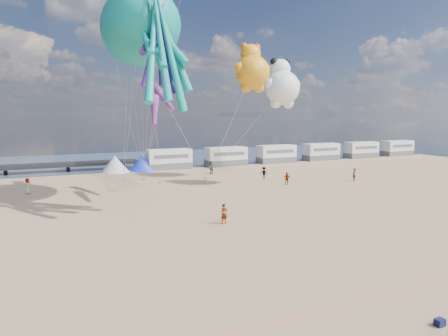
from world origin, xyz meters
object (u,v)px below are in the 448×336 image
(sandbag_a, at_px, (123,189))
(sandbag_b, at_px, (162,182))
(motorhome_3, at_px, (321,152))
(beachgoer_3, at_px, (287,179))
(sandbag_e, at_px, (144,179))
(kite_panda, at_px, (282,88))
(windsock_right, at_px, (155,111))
(beachgoer_2, at_px, (264,173))
(kite_teddy_orange, at_px, (253,73))
(beachgoer_5, at_px, (354,175))
(cooler_navy, at_px, (440,322))
(sandbag_d, at_px, (207,178))
(tent_white, at_px, (115,164))
(motorhome_2, at_px, (276,154))
(motorhome_4, at_px, (361,150))
(motorhome_1, at_px, (226,156))
(windsock_left, at_px, (128,53))
(beachgoer_4, at_px, (212,168))
(motorhome_5, at_px, (397,148))
(windsock_mid, at_px, (163,97))
(beachgoer_6, at_px, (28,186))
(motorhome_0, at_px, (169,159))
(standing_person, at_px, (224,214))
(sandbag_c, at_px, (206,181))
(kite_octopus_purple, at_px, (144,32))

(sandbag_a, relative_size, sandbag_b, 1.00)
(motorhome_3, bearing_deg, beachgoer_3, -136.63)
(motorhome_3, distance_m, sandbag_a, 40.70)
(sandbag_e, relative_size, kite_panda, 0.07)
(sandbag_a, bearing_deg, windsock_right, -71.09)
(beachgoer_2, xyz_separation_m, kite_teddy_orange, (-0.63, 2.05, 12.72))
(beachgoer_5, bearing_deg, cooler_navy, 16.11)
(sandbag_d, bearing_deg, tent_white, 132.14)
(motorhome_2, xyz_separation_m, motorhome_4, (19.00, 0.00, 0.00))
(motorhome_1, relative_size, windsock_left, 0.86)
(beachgoer_5, bearing_deg, beachgoer_4, -79.22)
(windsock_right, bearing_deg, motorhome_3, 45.38)
(motorhome_4, height_order, windsock_right, windsock_right)
(motorhome_5, bearing_deg, windsock_left, -165.64)
(motorhome_4, height_order, cooler_navy, motorhome_4)
(sandbag_b, bearing_deg, kite_teddy_orange, -0.99)
(tent_white, height_order, windsock_mid, windsock_mid)
(motorhome_5, distance_m, tent_white, 55.50)
(motorhome_1, height_order, beachgoer_2, motorhome_1)
(motorhome_4, bearing_deg, beachgoer_6, -167.89)
(kite_teddy_orange, xyz_separation_m, windsock_mid, (-13.59, -5.80, -3.57))
(motorhome_1, distance_m, cooler_navy, 49.78)
(motorhome_0, height_order, windsock_left, windsock_left)
(motorhome_1, height_order, standing_person, motorhome_1)
(motorhome_5, xyz_separation_m, beachgoer_6, (-66.47, -12.22, -0.65))
(motorhome_0, bearing_deg, beachgoer_3, -66.18)
(motorhome_2, distance_m, standing_person, 39.48)
(motorhome_5, bearing_deg, standing_person, -149.56)
(motorhome_5, bearing_deg, motorhome_4, 180.00)
(sandbag_e, xyz_separation_m, windsock_right, (-1.69, -11.84, 8.40))
(sandbag_c, bearing_deg, beachgoer_4, 61.01)
(beachgoer_6, bearing_deg, sandbag_e, -52.63)
(beachgoer_4, bearing_deg, windsock_right, -156.10)
(beachgoer_3, xyz_separation_m, kite_octopus_purple, (-16.63, -0.73, 15.01))
(beachgoer_2, xyz_separation_m, sandbag_d, (-6.53, 3.32, -0.65))
(motorhome_5, distance_m, kite_octopus_purple, 60.83)
(cooler_navy, bearing_deg, windsock_right, 97.40)
(motorhome_2, relative_size, beachgoer_3, 4.45)
(sandbag_c, bearing_deg, sandbag_d, 65.54)
(sandbag_b, bearing_deg, beachgoer_2, -10.02)
(motorhome_2, bearing_deg, windsock_mid, -144.59)
(beachgoer_4, relative_size, windsock_left, 0.23)
(beachgoer_5, bearing_deg, motorhome_1, -104.42)
(windsock_left, bearing_deg, kite_teddy_orange, 8.49)
(motorhome_1, relative_size, beachgoer_3, 4.45)
(motorhome_3, height_order, standing_person, motorhome_3)
(sandbag_e, bearing_deg, standing_person, -88.70)
(motorhome_2, xyz_separation_m, beachgoer_3, (-10.61, -19.00, -0.76))
(kite_octopus_purple, bearing_deg, tent_white, 94.90)
(motorhome_3, distance_m, beachgoer_3, 27.68)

